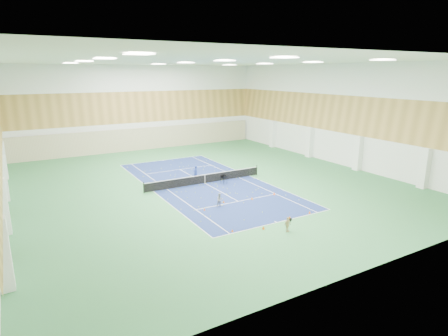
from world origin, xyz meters
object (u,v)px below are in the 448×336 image
at_px(child_court, 220,200).
at_px(ball_cart, 224,179).
at_px(coach, 196,173).
at_px(child_apron, 287,224).
at_px(tennis_net, 205,178).

relative_size(child_court, ball_cart, 1.31).
distance_m(coach, child_court, 8.26).
bearing_deg(ball_cart, child_apron, -110.52).
relative_size(tennis_net, child_apron, 11.68).
distance_m(child_court, child_apron, 7.04).
bearing_deg(child_apron, coach, 78.96).
bearing_deg(ball_cart, child_court, -134.31).
bearing_deg(tennis_net, ball_cart, -34.22).
height_order(tennis_net, ball_cart, tennis_net).
bearing_deg(coach, child_apron, 71.82).
relative_size(tennis_net, ball_cart, 14.19).
bearing_deg(child_apron, ball_cart, 69.95).
distance_m(tennis_net, ball_cart, 1.94).
distance_m(coach, child_apron, 14.94).
bearing_deg(tennis_net, child_court, -106.77).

